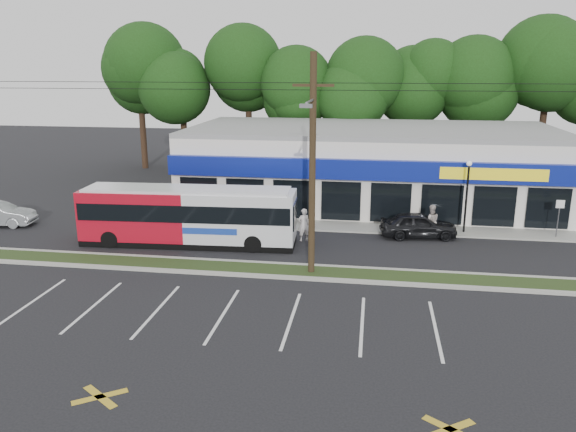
% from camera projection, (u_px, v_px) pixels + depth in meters
% --- Properties ---
extents(ground, '(120.00, 120.00, 0.00)m').
position_uv_depth(ground, '(244.00, 278.00, 25.74)').
color(ground, black).
rests_on(ground, ground).
extents(grass_strip, '(40.00, 1.60, 0.12)m').
position_uv_depth(grass_strip, '(249.00, 269.00, 26.68)').
color(grass_strip, '#223114').
rests_on(grass_strip, ground).
extents(curb_south, '(40.00, 0.25, 0.14)m').
position_uv_depth(curb_south, '(245.00, 275.00, 25.86)').
color(curb_south, '#9E9E93').
rests_on(curb_south, ground).
extents(curb_north, '(40.00, 0.25, 0.14)m').
position_uv_depth(curb_north, '(252.00, 263.00, 27.49)').
color(curb_north, '#9E9E93').
rests_on(curb_north, ground).
extents(sidewalk, '(32.00, 2.20, 0.10)m').
position_uv_depth(sidewalk, '(359.00, 227.00, 33.58)').
color(sidewalk, '#9E9E93').
rests_on(sidewalk, ground).
extents(strip_mall, '(25.00, 12.55, 5.30)m').
position_uv_depth(strip_mall, '(371.00, 165.00, 39.43)').
color(strip_mall, silver).
rests_on(strip_mall, ground).
extents(utility_pole, '(50.00, 2.77, 10.00)m').
position_uv_depth(utility_pole, '(309.00, 159.00, 24.80)').
color(utility_pole, black).
rests_on(utility_pole, ground).
extents(lamp_post, '(0.30, 0.30, 4.25)m').
position_uv_depth(lamp_post, '(467.00, 188.00, 31.82)').
color(lamp_post, black).
rests_on(lamp_post, ground).
extents(sign_post, '(0.45, 0.10, 2.23)m').
position_uv_depth(sign_post, '(559.00, 212.00, 31.16)').
color(sign_post, '#59595E').
rests_on(sign_post, ground).
extents(tree_line, '(46.76, 6.76, 11.83)m').
position_uv_depth(tree_line, '(357.00, 77.00, 47.77)').
color(tree_line, black).
rests_on(tree_line, ground).
extents(metrobus, '(11.69, 3.04, 3.11)m').
position_uv_depth(metrobus, '(188.00, 215.00, 30.21)').
color(metrobus, '#AC0D1E').
rests_on(metrobus, ground).
extents(car_dark, '(4.45, 2.23, 1.45)m').
position_uv_depth(car_dark, '(418.00, 225.00, 31.60)').
color(car_dark, black).
rests_on(car_dark, ground).
extents(pedestrian_a, '(0.80, 0.71, 1.84)m').
position_uv_depth(pedestrian_a, '(304.00, 225.00, 30.93)').
color(pedestrian_a, silver).
rests_on(pedestrian_a, ground).
extents(pedestrian_b, '(0.98, 0.80, 1.90)m').
position_uv_depth(pedestrian_b, '(431.00, 221.00, 31.47)').
color(pedestrian_b, '#BAAEA7').
rests_on(pedestrian_b, ground).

